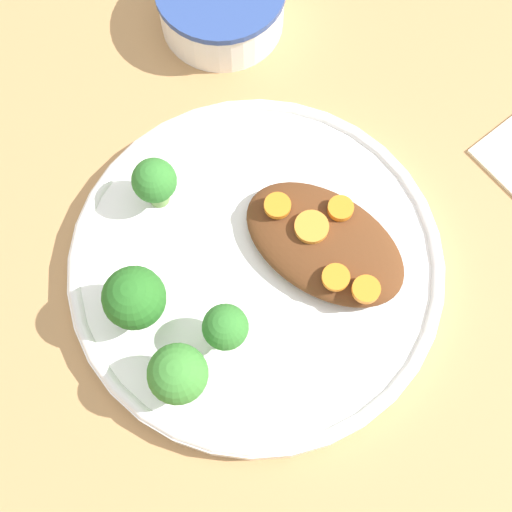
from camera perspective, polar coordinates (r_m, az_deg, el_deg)
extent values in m
plane|color=tan|center=(0.55, 0.00, -1.20)|extent=(4.00, 4.00, 0.00)
cylinder|color=white|center=(0.55, 0.00, -0.87)|extent=(0.29, 0.29, 0.02)
torus|color=white|center=(0.54, 0.00, -0.54)|extent=(0.28, 0.28, 0.01)
cylinder|color=white|center=(0.65, -2.79, 19.49)|extent=(0.11, 0.11, 0.05)
ellipsoid|color=#5B3319|center=(0.53, 5.48, 1.04)|extent=(0.13, 0.08, 0.02)
cylinder|color=#759E51|center=(0.51, -2.37, -6.27)|extent=(0.02, 0.02, 0.02)
sphere|color=#337A2D|center=(0.49, -2.47, -5.70)|extent=(0.03, 0.03, 0.03)
cylinder|color=#759E51|center=(0.52, -9.30, -4.07)|extent=(0.02, 0.02, 0.02)
sphere|color=#286B23|center=(0.50, -9.73, -3.32)|extent=(0.04, 0.04, 0.04)
cylinder|color=#759E51|center=(0.55, -7.56, 5.43)|extent=(0.02, 0.02, 0.02)
sphere|color=#337A2D|center=(0.53, -7.84, 6.38)|extent=(0.03, 0.03, 0.03)
cylinder|color=#759E51|center=(0.51, -6.02, -9.82)|extent=(0.02, 0.02, 0.02)
sphere|color=#3D8433|center=(0.48, -6.28, -9.36)|extent=(0.04, 0.04, 0.04)
cylinder|color=orange|center=(0.52, 4.47, 2.34)|extent=(0.03, 0.03, 0.00)
cylinder|color=orange|center=(0.53, 1.73, 4.05)|extent=(0.02, 0.02, 0.01)
cylinder|color=orange|center=(0.53, 6.78, 3.81)|extent=(0.02, 0.02, 0.01)
cylinder|color=orange|center=(0.51, 6.40, -1.71)|extent=(0.02, 0.02, 0.00)
cylinder|color=orange|center=(0.51, 8.80, -2.66)|extent=(0.02, 0.02, 0.01)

